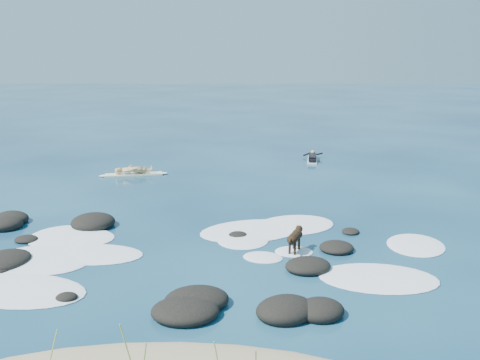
{
  "coord_description": "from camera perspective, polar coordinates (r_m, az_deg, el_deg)",
  "views": [
    {
      "loc": [
        1.45,
        -15.42,
        5.6
      ],
      "look_at": [
        0.88,
        4.0,
        0.9
      ],
      "focal_mm": 40.0,
      "sensor_mm": 36.0,
      "label": 1
    }
  ],
  "objects": [
    {
      "name": "standing_surfer_rig",
      "position": [
        25.02,
        -11.33,
        2.04
      ],
      "size": [
        3.11,
        1.1,
        1.78
      ],
      "rotation": [
        0.0,
        0.0,
        0.22
      ],
      "color": "#F6F3C5",
      "rests_on": "ground"
    },
    {
      "name": "breaking_foam",
      "position": [
        15.61,
        -7.36,
        -7.51
      ],
      "size": [
        13.61,
        7.94,
        0.12
      ],
      "color": "white",
      "rests_on": "ground"
    },
    {
      "name": "paddling_surfer_rig",
      "position": [
        28.29,
        7.74,
        2.35
      ],
      "size": [
        1.06,
        2.39,
        0.41
      ],
      "rotation": [
        0.0,
        0.0,
        1.45
      ],
      "color": "white",
      "rests_on": "ground"
    },
    {
      "name": "reef_rocks",
      "position": [
        14.73,
        -10.53,
        -8.51
      ],
      "size": [
        12.35,
        7.82,
        0.56
      ],
      "color": "black",
      "rests_on": "ground"
    },
    {
      "name": "dog",
      "position": [
        15.29,
        5.91,
        -6.02
      ],
      "size": [
        0.56,
        1.11,
        0.73
      ],
      "rotation": [
        0.0,
        0.0,
        1.2
      ],
      "color": "black",
      "rests_on": "ground"
    },
    {
      "name": "ground",
      "position": [
        16.47,
        -3.49,
        -6.3
      ],
      "size": [
        160.0,
        160.0,
        0.0
      ],
      "primitive_type": "plane",
      "color": "#0A2642",
      "rests_on": "ground"
    }
  ]
}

